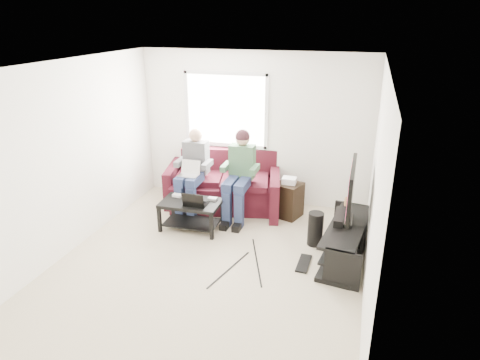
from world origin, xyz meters
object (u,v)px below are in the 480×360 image
at_px(sofa, 223,187).
at_px(subwoofer, 315,229).
at_px(coffee_table, 191,209).
at_px(tv_stand, 346,243).
at_px(end_table, 288,199).
at_px(tv, 351,190).

distance_m(sofa, subwoofer, 1.95).
xyz_separation_m(coffee_table, tv_stand, (2.35, -0.20, -0.11)).
height_order(tv_stand, subwoofer, tv_stand).
bearing_deg(subwoofer, sofa, 151.53).
bearing_deg(subwoofer, coffee_table, -178.69).
relative_size(tv_stand, subwoofer, 3.13).
xyz_separation_m(sofa, end_table, (1.16, -0.11, -0.04)).
xyz_separation_m(coffee_table, end_table, (1.36, 0.86, -0.03)).
relative_size(sofa, end_table, 3.22).
bearing_deg(sofa, end_table, -5.44).
xyz_separation_m(tv_stand, tv, (-0.00, 0.10, 0.74)).
relative_size(coffee_table, tv, 0.84).
bearing_deg(sofa, tv, -26.36).
bearing_deg(tv, sofa, 153.64).
distance_m(tv, end_table, 1.53).
distance_m(coffee_table, end_table, 1.61).
xyz_separation_m(sofa, tv, (2.15, -1.07, 0.62)).
xyz_separation_m(coffee_table, tv, (2.35, -0.10, 0.63)).
bearing_deg(tv_stand, subwoofer, 151.75).
bearing_deg(end_table, tv_stand, -46.77).
distance_m(coffee_table, subwoofer, 1.91).
bearing_deg(tv, subwoofer, 162.54).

